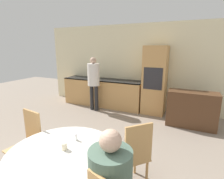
% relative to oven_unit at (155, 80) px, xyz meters
% --- Properties ---
extents(wall_back, '(6.68, 0.05, 2.60)m').
position_rel_oven_unit_xyz_m(wall_back, '(-0.52, 0.34, 0.32)').
color(wall_back, beige).
rests_on(wall_back, ground_plane).
extents(kitchen_counter, '(2.65, 0.60, 0.89)m').
position_rel_oven_unit_xyz_m(kitchen_counter, '(-1.68, -0.01, -0.52)').
color(kitchen_counter, tan).
rests_on(kitchen_counter, ground_plane).
extents(oven_unit, '(0.64, 0.59, 1.95)m').
position_rel_oven_unit_xyz_m(oven_unit, '(0.00, 0.00, 0.00)').
color(oven_unit, tan).
rests_on(oven_unit, ground_plane).
extents(sideboard, '(1.13, 0.45, 0.88)m').
position_rel_oven_unit_xyz_m(sideboard, '(1.03, -0.56, -0.54)').
color(sideboard, '#51331E').
rests_on(sideboard, ground_plane).
extents(dining_table, '(1.26, 1.26, 0.74)m').
position_rel_oven_unit_xyz_m(dining_table, '(-0.32, -3.60, -0.47)').
color(dining_table, '#51331E').
rests_on(dining_table, ground_plane).
extents(chair_far_left, '(0.46, 0.46, 0.98)m').
position_rel_oven_unit_xyz_m(chair_far_left, '(-1.19, -3.36, -0.43)').
color(chair_far_left, tan).
rests_on(chair_far_left, ground_plane).
extents(chair_far_right, '(0.57, 0.57, 0.98)m').
position_rel_oven_unit_xyz_m(chair_far_right, '(0.36, -3.02, -0.43)').
color(chair_far_right, tan).
rests_on(chair_far_right, ground_plane).
extents(person_standing, '(0.36, 0.36, 1.62)m').
position_rel_oven_unit_xyz_m(person_standing, '(-1.71, -0.53, 0.03)').
color(person_standing, '#262628').
rests_on(person_standing, ground_plane).
extents(cup, '(0.07, 0.07, 0.08)m').
position_rel_oven_unit_xyz_m(cup, '(-0.32, -3.57, -0.20)').
color(cup, beige).
rests_on(cup, dining_table).
extents(bowl_near, '(0.14, 0.14, 0.04)m').
position_rel_oven_unit_xyz_m(bowl_near, '(0.01, -3.39, -0.22)').
color(bowl_near, silver).
rests_on(bowl_near, dining_table).
extents(salt_shaker, '(0.03, 0.03, 0.09)m').
position_rel_oven_unit_xyz_m(salt_shaker, '(-0.33, -3.34, -0.20)').
color(salt_shaker, white).
rests_on(salt_shaker, dining_table).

